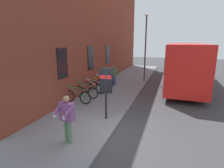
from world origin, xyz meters
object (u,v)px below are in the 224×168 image
Objects in this scene: pedestrian_crossing_street at (114,73)px; tourist_with_hotdogs at (67,115)px; city_bus at (186,62)px; bicycle_by_door at (94,88)px; bicycle_leaning_wall at (85,92)px; bicycle_beside_lamp at (77,96)px; bicycle_mid_rack at (103,82)px; street_lamp at (146,42)px; bicycle_end_of_row at (100,84)px; transit_info_sign at (106,84)px.

tourist_with_hotdogs is (-8.73, -1.17, 0.09)m from pedestrian_crossing_street.
bicycle_by_door is at bearing 129.10° from city_bus.
bicycle_leaning_wall is at bearing 19.99° from tourist_with_hotdogs.
bicycle_beside_lamp is at bearing 173.29° from pedestrian_crossing_street.
pedestrian_crossing_street is (0.90, -0.60, 0.56)m from bicycle_mid_rack.
pedestrian_crossing_street is 0.27× the size of street_lamp.
pedestrian_crossing_street is at bearing 110.44° from city_bus.
bicycle_end_of_row is 0.30× the size of street_lamp.
bicycle_leaning_wall is 0.17× the size of city_bus.
transit_info_sign reaches higher than bicycle_leaning_wall.
pedestrian_crossing_street is at bearing -10.66° from bicycle_by_door.
tourist_with_hotdogs reaches higher than bicycle_end_of_row.
bicycle_beside_lamp is 0.31× the size of street_lamp.
bicycle_leaning_wall is 2.96m from bicycle_mid_rack.
bicycle_mid_rack is 6.10m from transit_info_sign.
bicycle_by_door is 1.05× the size of bicycle_end_of_row.
bicycle_end_of_row is 1.94m from pedestrian_crossing_street.
tourist_with_hotdogs is at bearing -172.38° from pedestrian_crossing_street.
city_bus is at bearing -69.56° from pedestrian_crossing_street.
bicycle_end_of_row is (0.99, -0.01, -0.00)m from bicycle_by_door.
tourist_with_hotdogs reaches higher than bicycle_leaning_wall.
tourist_with_hotdogs is (-6.94, -1.68, 0.65)m from bicycle_end_of_row.
bicycle_leaning_wall is at bearing 134.54° from city_bus.
bicycle_mid_rack is 1.14× the size of pedestrian_crossing_street.
bicycle_beside_lamp is at bearing 178.47° from bicycle_by_door.
city_bus is 6.28× the size of tourist_with_hotdogs.
street_lamp is at bearing -40.71° from pedestrian_crossing_street.
city_bus is (8.41, -3.66, 0.20)m from transit_info_sign.
bicycle_beside_lamp is 5.00m from pedestrian_crossing_street.
bicycle_mid_rack is 1.22m from pedestrian_crossing_street.
bicycle_by_door is at bearing 153.49° from street_lamp.
bicycle_mid_rack is (1.88, 0.08, -0.00)m from bicycle_by_door.
bicycle_end_of_row is at bearing -2.46° from bicycle_leaning_wall.
bicycle_beside_lamp and bicycle_mid_rack have the same top height.
bicycle_beside_lamp is 4.04m from bicycle_mid_rack.
bicycle_by_door is 6.22m from tourist_with_hotdogs.
street_lamp is (7.33, -2.64, 2.93)m from bicycle_beside_lamp.
street_lamp reaches higher than pedestrian_crossing_street.
bicycle_beside_lamp and bicycle_end_of_row have the same top height.
transit_info_sign is 2.44m from tourist_with_hotdogs.
transit_info_sign is 8.98m from street_lamp.
bicycle_mid_rack is 0.73× the size of transit_info_sign.
bicycle_end_of_row is 0.16× the size of city_bus.
bicycle_end_of_row is 5.27m from transit_info_sign.
bicycle_leaning_wall is at bearing 156.98° from street_lamp.
bicycle_mid_rack is (4.04, 0.02, 0.00)m from bicycle_beside_lamp.
pedestrian_crossing_street is 3.95m from street_lamp.
transit_info_sign is at bearing -13.00° from tourist_with_hotdogs.
bicycle_mid_rack is at bearing 146.23° from pedestrian_crossing_street.
bicycle_beside_lamp and bicycle_by_door have the same top height.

